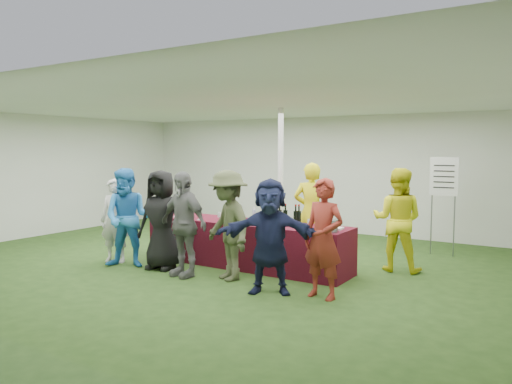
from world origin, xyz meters
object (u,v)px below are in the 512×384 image
Objects in this scene: serving_table at (246,244)px; dump_bucket at (330,226)px; wine_list_sign at (444,184)px; customer_0 at (115,220)px; staff_back at (398,220)px; customer_6 at (323,239)px; customer_4 at (228,225)px; staff_pourer at (311,212)px; customer_3 at (183,224)px; customer_5 at (270,236)px; customer_1 at (128,218)px; customer_2 at (161,220)px.

dump_bucket reaches higher than serving_table.
wine_list_sign is 5.89m from customer_0.
customer_6 is at bearing 72.91° from staff_back.
customer_4 is (2.33, 0.09, 0.10)m from customer_0.
wine_list_sign is at bearing 71.09° from dump_bucket.
customer_4 reaches higher than serving_table.
staff_pourer is 2.30m from customer_3.
customer_4 is 1.05× the size of customer_5.
staff_pourer is 1.05× the size of customer_4.
customer_2 is at bearing -6.75° from customer_1.
customer_2 reaches higher than customer_5.
customer_6 is at bearing -10.25° from customer_2.
staff_back is at bearing 86.67° from customer_6.
customer_6 is at bearing -24.07° from customer_1.
customer_1 is at bearing -170.02° from customer_6.
customer_5 is (0.36, -2.01, -0.08)m from staff_pourer.
customer_0 is 3.21m from customer_5.
customer_3 is (-1.22, -1.95, -0.05)m from staff_pourer.
customer_5 is (-1.09, -2.15, -0.05)m from staff_back.
customer_1 reaches higher than dump_bucket.
customer_1 is (-3.83, -2.12, -0.01)m from staff_back.
wine_list_sign reaches higher than customer_6.
customer_0 is at bearing 136.86° from customer_1.
staff_pourer is (-1.81, -1.73, -0.46)m from wine_list_sign.
customer_0 is at bearing 151.93° from customer_5.
staff_back is (2.22, 1.03, 0.45)m from serving_table.
customer_6 is at bearing 10.92° from customer_3.
serving_table is 2.28× the size of customer_6.
staff_pourer is at bearing 126.98° from dump_bucket.
staff_pourer is 3.39m from customer_0.
customer_1 is 2.74m from customer_5.
customer_2 is at bearing 30.27° from staff_pourer.
serving_table is at bearing 110.25° from customer_5.
customer_1 reaches higher than customer_5.
dump_bucket is 0.15× the size of customer_5.
customer_1 is (-1.61, -1.09, 0.44)m from serving_table.
customer_6 reaches higher than customer_0.
staff_back is (-0.36, -1.59, -0.49)m from wine_list_sign.
customer_1 is at bearing -169.46° from customer_2.
customer_2 reaches higher than serving_table.
staff_back reaches higher than customer_0.
customer_0 is at bearing -142.44° from wine_list_sign.
wine_list_sign is 1.15× the size of customer_5.
customer_4 is (0.70, 0.19, 0.01)m from customer_3.
customer_2 is at bearing 172.88° from customer_3.
staff_pourer reaches higher than customer_2.
staff_pourer is 1.04× the size of staff_back.
dump_bucket is at bearing 112.89° from staff_pourer.
staff_back reaches higher than customer_5.
customer_0 is at bearing -155.31° from serving_table.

